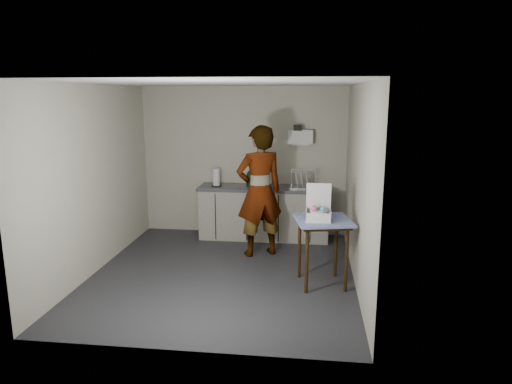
# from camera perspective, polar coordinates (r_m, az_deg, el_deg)

# --- Properties ---
(ground) EXTENTS (4.00, 4.00, 0.00)m
(ground) POSITION_cam_1_polar(r_m,az_deg,el_deg) (6.51, -4.10, -10.09)
(ground) COLOR #2B2C31
(ground) RESTS_ON ground
(wall_back) EXTENTS (3.60, 0.02, 2.60)m
(wall_back) POSITION_cam_1_polar(r_m,az_deg,el_deg) (8.08, -1.58, 3.85)
(wall_back) COLOR beige
(wall_back) RESTS_ON ground
(wall_right) EXTENTS (0.02, 4.00, 2.60)m
(wall_right) POSITION_cam_1_polar(r_m,az_deg,el_deg) (6.06, 12.56, 0.81)
(wall_right) COLOR beige
(wall_right) RESTS_ON ground
(wall_left) EXTENTS (0.02, 4.00, 2.60)m
(wall_left) POSITION_cam_1_polar(r_m,az_deg,el_deg) (6.72, -19.44, 1.49)
(wall_left) COLOR beige
(wall_left) RESTS_ON ground
(ceiling) EXTENTS (3.60, 4.00, 0.01)m
(ceiling) POSITION_cam_1_polar(r_m,az_deg,el_deg) (6.04, -4.48, 13.38)
(ceiling) COLOR white
(ceiling) RESTS_ON wall_back
(kitchen_counter) EXTENTS (2.24, 0.62, 0.91)m
(kitchen_counter) POSITION_cam_1_polar(r_m,az_deg,el_deg) (7.92, 1.02, -2.76)
(kitchen_counter) COLOR black
(kitchen_counter) RESTS_ON ground
(wall_shelf) EXTENTS (0.42, 0.18, 0.37)m
(wall_shelf) POSITION_cam_1_polar(r_m,az_deg,el_deg) (7.87, 5.59, 6.86)
(wall_shelf) COLOR white
(wall_shelf) RESTS_ON ground
(side_table) EXTENTS (0.81, 0.81, 0.89)m
(side_table) POSITION_cam_1_polar(r_m,az_deg,el_deg) (5.95, 8.36, -4.44)
(side_table) COLOR #311F0B
(side_table) RESTS_ON ground
(standing_man) EXTENTS (0.88, 0.77, 2.02)m
(standing_man) POSITION_cam_1_polar(r_m,az_deg,el_deg) (6.95, 0.44, 0.07)
(standing_man) COLOR #B2A593
(standing_man) RESTS_ON ground
(soap_bottle) EXTENTS (0.18, 0.18, 0.34)m
(soap_bottle) POSITION_cam_1_polar(r_m,az_deg,el_deg) (7.80, -0.76, 1.90)
(soap_bottle) COLOR black
(soap_bottle) RESTS_ON kitchen_counter
(soda_can) EXTENTS (0.07, 0.07, 0.13)m
(soda_can) POSITION_cam_1_polar(r_m,az_deg,el_deg) (7.83, 0.84, 1.17)
(soda_can) COLOR #B61E12
(soda_can) RESTS_ON kitchen_counter
(dark_bottle) EXTENTS (0.06, 0.06, 0.21)m
(dark_bottle) POSITION_cam_1_polar(r_m,az_deg,el_deg) (7.83, -0.51, 1.47)
(dark_bottle) COLOR black
(dark_bottle) RESTS_ON kitchen_counter
(paper_towel) EXTENTS (0.17, 0.17, 0.31)m
(paper_towel) POSITION_cam_1_polar(r_m,az_deg,el_deg) (7.86, -4.97, 1.79)
(paper_towel) COLOR black
(paper_towel) RESTS_ON kitchen_counter
(dish_rack) EXTENTS (0.43, 0.33, 0.30)m
(dish_rack) POSITION_cam_1_polar(r_m,az_deg,el_deg) (7.75, 5.82, 1.03)
(dish_rack) COLOR silver
(dish_rack) RESTS_ON kitchen_counter
(bakery_box) EXTENTS (0.32, 0.33, 0.45)m
(bakery_box) POSITION_cam_1_polar(r_m,az_deg,el_deg) (5.87, 7.79, -2.50)
(bakery_box) COLOR white
(bakery_box) RESTS_ON side_table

